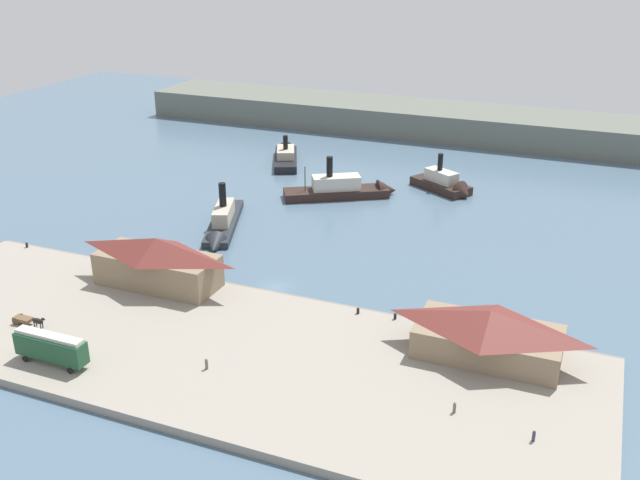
{
  "coord_description": "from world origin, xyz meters",
  "views": [
    {
      "loc": [
        48.08,
        -97.79,
        54.85
      ],
      "look_at": [
        1.16,
        17.27,
        2.0
      ],
      "focal_mm": 40.35,
      "sensor_mm": 36.0,
      "label": 1
    }
  ],
  "objects_px": {
    "mooring_post_west": "(96,259)",
    "ferry_mid_harbor": "(286,155)",
    "pedestrian_near_east_shed": "(207,364)",
    "ferry_moored_west": "(446,185)",
    "ferry_moored_east": "(222,225)",
    "pedestrian_standing_center": "(534,436)",
    "ferry_shed_west_terminal": "(489,333)",
    "mooring_post_east": "(358,311)",
    "mooring_post_center_west": "(395,316)",
    "horse_cart": "(28,320)",
    "ferry_outer_harbor": "(347,189)",
    "mooring_post_center_east": "(27,245)",
    "street_tram": "(51,347)",
    "pedestrian_walking_east": "(454,408)",
    "ferry_shed_central_terminal": "(157,261)"
  },
  "relations": [
    {
      "from": "ferry_moored_west",
      "to": "ferry_moored_east",
      "type": "height_order",
      "value": "ferry_moored_east"
    },
    {
      "from": "horse_cart",
      "to": "ferry_outer_harbor",
      "type": "height_order",
      "value": "ferry_outer_harbor"
    },
    {
      "from": "pedestrian_walking_east",
      "to": "ferry_mid_harbor",
      "type": "height_order",
      "value": "ferry_mid_harbor"
    },
    {
      "from": "ferry_shed_west_terminal",
      "to": "pedestrian_near_east_shed",
      "type": "distance_m",
      "value": 38.58
    },
    {
      "from": "street_tram",
      "to": "mooring_post_east",
      "type": "distance_m",
      "value": 44.41
    },
    {
      "from": "ferry_shed_central_terminal",
      "to": "mooring_post_center_west",
      "type": "height_order",
      "value": "ferry_shed_central_terminal"
    },
    {
      "from": "mooring_post_center_west",
      "to": "mooring_post_east",
      "type": "bearing_deg",
      "value": -175.16
    },
    {
      "from": "ferry_moored_west",
      "to": "horse_cart",
      "type": "bearing_deg",
      "value": -116.4
    },
    {
      "from": "mooring_post_west",
      "to": "ferry_mid_harbor",
      "type": "bearing_deg",
      "value": 87.13
    },
    {
      "from": "mooring_post_east",
      "to": "pedestrian_standing_center",
      "type": "bearing_deg",
      "value": -36.07
    },
    {
      "from": "pedestrian_walking_east",
      "to": "mooring_post_west",
      "type": "xyz_separation_m",
      "value": [
        -68.7,
        19.41,
        -0.26
      ]
    },
    {
      "from": "ferry_shed_central_terminal",
      "to": "mooring_post_center_west",
      "type": "relative_size",
      "value": 23.01
    },
    {
      "from": "ferry_moored_east",
      "to": "mooring_post_west",
      "type": "bearing_deg",
      "value": -117.71
    },
    {
      "from": "mooring_post_center_west",
      "to": "ferry_outer_harbor",
      "type": "bearing_deg",
      "value": 117.26
    },
    {
      "from": "horse_cart",
      "to": "mooring_post_east",
      "type": "distance_m",
      "value": 49.38
    },
    {
      "from": "mooring_post_east",
      "to": "mooring_post_center_west",
      "type": "height_order",
      "value": "same"
    },
    {
      "from": "ferry_shed_west_terminal",
      "to": "pedestrian_near_east_shed",
      "type": "relative_size",
      "value": 11.96
    },
    {
      "from": "ferry_shed_central_terminal",
      "to": "street_tram",
      "type": "xyz_separation_m",
      "value": [
        0.23,
        -25.71,
        -1.63
      ]
    },
    {
      "from": "pedestrian_standing_center",
      "to": "street_tram",
      "type": "bearing_deg",
      "value": -172.78
    },
    {
      "from": "mooring_post_east",
      "to": "ferry_moored_west",
      "type": "xyz_separation_m",
      "value": [
        -1.2,
        64.74,
        -0.05
      ]
    },
    {
      "from": "mooring_post_east",
      "to": "ferry_moored_west",
      "type": "bearing_deg",
      "value": 91.07
    },
    {
      "from": "horse_cart",
      "to": "ferry_mid_harbor",
      "type": "xyz_separation_m",
      "value": [
        -1.68,
        95.29,
        -0.69
      ]
    },
    {
      "from": "street_tram",
      "to": "pedestrian_near_east_shed",
      "type": "height_order",
      "value": "street_tram"
    },
    {
      "from": "ferry_moored_west",
      "to": "ferry_moored_east",
      "type": "xyz_separation_m",
      "value": [
        -36.05,
        -40.95,
        -0.13
      ]
    },
    {
      "from": "ferry_shed_west_terminal",
      "to": "pedestrian_near_east_shed",
      "type": "bearing_deg",
      "value": -152.6
    },
    {
      "from": "ferry_moored_east",
      "to": "pedestrian_standing_center",
      "type": "bearing_deg",
      "value": -34.13
    },
    {
      "from": "horse_cart",
      "to": "ferry_moored_east",
      "type": "distance_m",
      "value": 46.27
    },
    {
      "from": "pedestrian_near_east_shed",
      "to": "ferry_moored_west",
      "type": "bearing_deg",
      "value": 81.81
    },
    {
      "from": "ferry_shed_west_terminal",
      "to": "ferry_mid_harbor",
      "type": "relative_size",
      "value": 0.93
    },
    {
      "from": "ferry_shed_central_terminal",
      "to": "mooring_post_center_west",
      "type": "xyz_separation_m",
      "value": [
        39.72,
        3.61,
        -3.81
      ]
    },
    {
      "from": "ferry_shed_central_terminal",
      "to": "pedestrian_near_east_shed",
      "type": "relative_size",
      "value": 12.36
    },
    {
      "from": "horse_cart",
      "to": "ferry_outer_harbor",
      "type": "xyz_separation_m",
      "value": [
        23.01,
        74.83,
        -0.38
      ]
    },
    {
      "from": "ferry_shed_west_terminal",
      "to": "pedestrian_walking_east",
      "type": "bearing_deg",
      "value": -95.17
    },
    {
      "from": "street_tram",
      "to": "mooring_post_west",
      "type": "xyz_separation_m",
      "value": [
        -15.86,
        29.19,
        -2.18
      ]
    },
    {
      "from": "ferry_shed_west_terminal",
      "to": "ferry_moored_west",
      "type": "xyz_separation_m",
      "value": [
        -21.66,
        69.16,
        -3.1
      ]
    },
    {
      "from": "horse_cart",
      "to": "mooring_post_center_west",
      "type": "distance_m",
      "value": 54.82
    },
    {
      "from": "ferry_mid_harbor",
      "to": "pedestrian_standing_center",
      "type": "bearing_deg",
      "value": -51.63
    },
    {
      "from": "mooring_post_center_east",
      "to": "mooring_post_west",
      "type": "relative_size",
      "value": 1.0
    },
    {
      "from": "pedestrian_near_east_shed",
      "to": "mooring_post_center_west",
      "type": "height_order",
      "value": "pedestrian_near_east_shed"
    },
    {
      "from": "street_tram",
      "to": "pedestrian_walking_east",
      "type": "xyz_separation_m",
      "value": [
        52.84,
        9.77,
        -1.92
      ]
    },
    {
      "from": "mooring_post_east",
      "to": "ferry_shed_west_terminal",
      "type": "bearing_deg",
      "value": -12.18
    },
    {
      "from": "mooring_post_east",
      "to": "ferry_moored_east",
      "type": "distance_m",
      "value": 44.21
    },
    {
      "from": "mooring_post_center_west",
      "to": "ferry_moored_west",
      "type": "xyz_separation_m",
      "value": [
        -6.99,
        64.25,
        -0.05
      ]
    },
    {
      "from": "street_tram",
      "to": "pedestrian_walking_east",
      "type": "distance_m",
      "value": 53.77
    },
    {
      "from": "pedestrian_near_east_shed",
      "to": "mooring_post_center_east",
      "type": "distance_m",
      "value": 56.71
    },
    {
      "from": "mooring_post_center_east",
      "to": "ferry_outer_harbor",
      "type": "xyz_separation_m",
      "value": [
        44.39,
        52.19,
        0.09
      ]
    },
    {
      "from": "horse_cart",
      "to": "ferry_shed_central_terminal",
      "type": "bearing_deg",
      "value": 61.32
    },
    {
      "from": "mooring_post_center_east",
      "to": "ferry_mid_harbor",
      "type": "distance_m",
      "value": 75.27
    },
    {
      "from": "mooring_post_center_east",
      "to": "ferry_mid_harbor",
      "type": "height_order",
      "value": "ferry_mid_harbor"
    },
    {
      "from": "mooring_post_west",
      "to": "ferry_moored_west",
      "type": "height_order",
      "value": "ferry_moored_west"
    }
  ]
}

